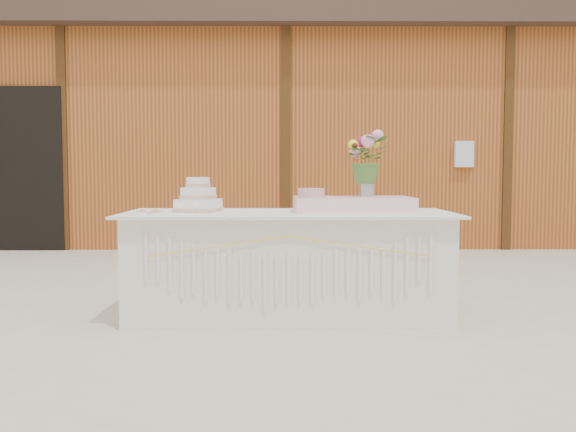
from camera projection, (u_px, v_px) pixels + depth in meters
name	position (u px, v px, depth m)	size (l,w,h in m)	color
ground	(288.00, 316.00, 4.75)	(80.00, 80.00, 0.00)	beige
barn	(285.00, 135.00, 10.62)	(12.60, 4.60, 3.30)	#AD5A24
cake_table	(288.00, 264.00, 4.72)	(2.40, 1.00, 0.77)	silver
wedding_cake	(198.00, 200.00, 4.73)	(0.36, 0.36, 0.26)	white
pink_cake_stand	(311.00, 199.00, 4.62)	(0.24, 0.24, 0.18)	white
satin_runner	(353.00, 204.00, 4.75)	(0.86, 0.50, 0.11)	#FFD3CD
flower_vase	(367.00, 187.00, 4.79)	(0.11, 0.11, 0.15)	#B7B7BC
bouquet	(367.00, 153.00, 4.77)	(0.32, 0.28, 0.35)	#426F2C
loose_flowers	(154.00, 210.00, 4.76)	(0.16, 0.39, 0.02)	pink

